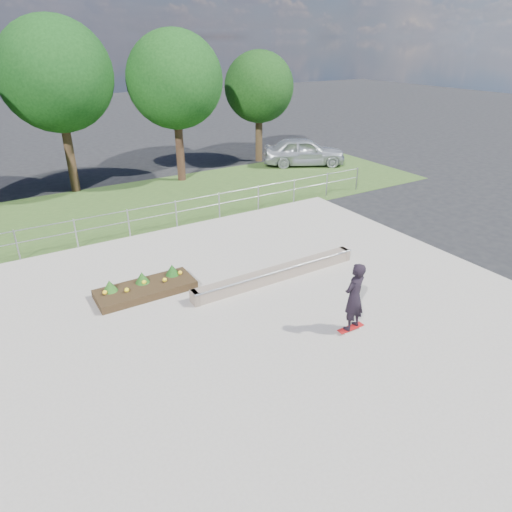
{
  "coord_description": "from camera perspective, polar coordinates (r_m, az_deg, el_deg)",
  "views": [
    {
      "loc": [
        -6.46,
        -9.36,
        7.23
      ],
      "look_at": [
        0.2,
        1.5,
        1.1
      ],
      "focal_mm": 32.0,
      "sensor_mm": 36.0,
      "label": 1
    }
  ],
  "objects": [
    {
      "name": "tree_mid_left",
      "position": [
        24.73,
        -23.74,
        19.96
      ],
      "size": [
        5.25,
        5.25,
        8.25
      ],
      "color": "#312013",
      "rests_on": "ground"
    },
    {
      "name": "grass_verge",
      "position": [
        22.55,
        -13.25,
        6.33
      ],
      "size": [
        30.0,
        8.0,
        0.02
      ],
      "primitive_type": "cube",
      "color": "#2D471C",
      "rests_on": "ground"
    },
    {
      "name": "ground",
      "position": [
        13.47,
        2.63,
        -6.78
      ],
      "size": [
        120.0,
        120.0,
        0.0
      ],
      "primitive_type": "plane",
      "color": "black",
      "rests_on": "ground"
    },
    {
      "name": "grind_ledge",
      "position": [
        14.88,
        2.59,
        -2.23
      ],
      "size": [
        6.0,
        0.44,
        0.43
      ],
      "color": "#6A5B4E",
      "rests_on": "concrete_slab"
    },
    {
      "name": "planter_bed",
      "position": [
        14.56,
        -13.7,
        -3.78
      ],
      "size": [
        3.0,
        1.2,
        0.61
      ],
      "color": "black",
      "rests_on": "concrete_slab"
    },
    {
      "name": "tree_mid_right",
      "position": [
        25.28,
        -10.1,
        20.8
      ],
      "size": [
        4.9,
        4.9,
        7.7
      ],
      "color": "black",
      "rests_on": "ground"
    },
    {
      "name": "parked_car",
      "position": [
        29.05,
        6.01,
        12.88
      ],
      "size": [
        5.37,
        4.14,
        1.71
      ],
      "primitive_type": "imported",
      "rotation": [
        0.0,
        0.0,
        1.08
      ],
      "color": "#B0B4BA",
      "rests_on": "ground"
    },
    {
      "name": "concrete_slab",
      "position": [
        13.46,
        2.63,
        -6.67
      ],
      "size": [
        15.0,
        15.0,
        0.06
      ],
      "primitive_type": "cube",
      "color": "gray",
      "rests_on": "ground"
    },
    {
      "name": "tree_far_right",
      "position": [
        29.4,
        0.39,
        20.33
      ],
      "size": [
        4.2,
        4.2,
        6.6
      ],
      "color": "#312213",
      "rests_on": "ground"
    },
    {
      "name": "skateboarder",
      "position": [
        12.23,
        12.17,
        -5.03
      ],
      "size": [
        0.8,
        0.61,
        2.01
      ],
      "color": "silver",
      "rests_on": "concrete_slab"
    },
    {
      "name": "fence",
      "position": [
        19.17,
        -9.98,
        5.61
      ],
      "size": [
        20.06,
        0.06,
        1.2
      ],
      "color": "gray",
      "rests_on": "ground"
    }
  ]
}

